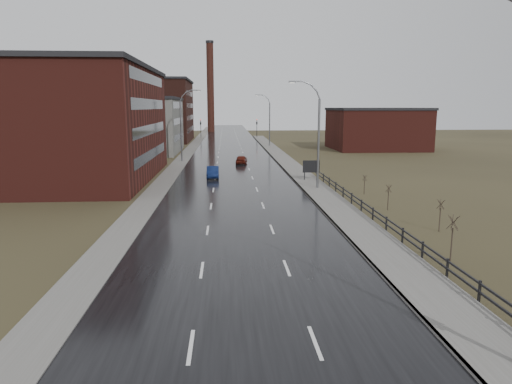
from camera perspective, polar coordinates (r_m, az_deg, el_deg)
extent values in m
cube|color=black|center=(72.00, -3.02, 3.68)|extent=(14.00, 300.00, 0.06)
cube|color=#595651|center=(48.21, 7.68, 0.23)|extent=(3.20, 180.00, 0.18)
cube|color=slate|center=(47.94, 5.90, 0.21)|extent=(0.16, 180.00, 0.18)
cube|color=#595651|center=(72.36, -9.54, 3.60)|extent=(2.40, 260.00, 0.12)
cube|color=#471914|center=(59.97, -23.55, 7.64)|extent=(22.00, 28.00, 13.00)
cube|color=black|center=(60.11, -24.04, 14.06)|extent=(22.44, 28.56, 0.50)
cube|color=black|center=(57.48, -12.91, 4.65)|extent=(0.06, 22.40, 1.20)
cube|color=black|center=(57.26, -13.03, 7.64)|extent=(0.06, 22.40, 1.20)
cube|color=black|center=(57.20, -13.16, 10.64)|extent=(0.06, 22.40, 1.20)
cube|color=black|center=(57.29, -13.29, 13.64)|extent=(0.06, 22.40, 1.20)
cube|color=slate|center=(91.16, -14.72, 7.94)|extent=(16.00, 20.00, 10.00)
cube|color=black|center=(91.10, -14.87, 11.24)|extent=(16.32, 20.40, 0.50)
cube|color=black|center=(90.11, -9.63, 6.83)|extent=(0.06, 16.00, 1.20)
cube|color=black|center=(89.97, -9.69, 8.74)|extent=(0.06, 16.00, 1.20)
cube|color=black|center=(89.93, -9.75, 10.65)|extent=(0.06, 16.00, 1.20)
cube|color=#331611|center=(121.50, -14.46, 9.71)|extent=(26.00, 24.00, 15.00)
cube|color=black|center=(121.67, -14.63, 13.36)|extent=(26.52, 24.48, 0.50)
cube|color=black|center=(119.95, -8.20, 7.78)|extent=(0.06, 19.20, 1.20)
cube|color=black|center=(119.85, -8.24, 9.21)|extent=(0.06, 19.20, 1.20)
cube|color=black|center=(119.82, -8.28, 10.64)|extent=(0.06, 19.20, 1.20)
cube|color=black|center=(119.86, -8.32, 12.08)|extent=(0.06, 19.20, 1.20)
cube|color=#471914|center=(98.66, 14.81, 7.53)|extent=(18.00, 16.00, 8.00)
cube|color=black|center=(98.55, 14.92, 10.00)|extent=(18.36, 16.32, 0.50)
cylinder|color=#331611|center=(161.67, -5.72, 12.79)|extent=(2.40, 2.40, 30.00)
cylinder|color=black|center=(162.99, -5.82, 18.17)|extent=(2.70, 2.70, 0.80)
cylinder|color=slate|center=(48.62, 7.81, 5.85)|extent=(0.24, 0.24, 9.50)
cylinder|color=slate|center=(48.44, 7.77, 11.94)|extent=(0.51, 0.14, 0.98)
cylinder|color=slate|center=(48.37, 7.23, 12.80)|extent=(0.81, 0.14, 0.81)
cylinder|color=slate|center=(48.26, 6.38, 13.39)|extent=(0.98, 0.14, 0.51)
cylinder|color=slate|center=(48.13, 5.37, 13.62)|extent=(1.01, 0.14, 0.14)
cube|color=slate|center=(48.03, 4.54, 13.58)|extent=(0.70, 0.28, 0.18)
cube|color=silver|center=(48.02, 4.54, 13.46)|extent=(0.50, 0.20, 0.04)
cylinder|color=slate|center=(73.92, -9.35, 7.41)|extent=(0.24, 0.24, 9.50)
cylinder|color=slate|center=(73.81, -9.34, 11.41)|extent=(0.51, 0.14, 0.98)
cylinder|color=slate|center=(73.78, -8.98, 11.97)|extent=(0.81, 0.14, 0.81)
cylinder|color=slate|center=(73.73, -8.42, 12.36)|extent=(0.98, 0.14, 0.51)
cylinder|color=slate|center=(73.68, -7.76, 12.51)|extent=(1.01, 0.14, 0.14)
cube|color=slate|center=(73.63, -7.21, 12.48)|extent=(0.70, 0.28, 0.18)
cube|color=silver|center=(73.63, -7.21, 12.41)|extent=(0.50, 0.20, 0.04)
cylinder|color=slate|center=(102.01, 1.71, 8.38)|extent=(0.24, 0.24, 9.50)
cylinder|color=slate|center=(101.93, 1.63, 11.28)|extent=(0.51, 0.14, 0.98)
cylinder|color=slate|center=(101.90, 1.36, 11.68)|extent=(0.81, 0.14, 0.81)
cylinder|color=slate|center=(101.84, 0.95, 11.95)|extent=(0.98, 0.14, 0.51)
cylinder|color=slate|center=(101.78, 0.47, 12.05)|extent=(1.01, 0.14, 0.14)
cube|color=slate|center=(101.73, 0.08, 12.02)|extent=(0.70, 0.28, 0.18)
cube|color=silver|center=(101.73, 0.08, 11.97)|extent=(0.50, 0.20, 0.04)
cube|color=black|center=(23.10, 26.14, -11.18)|extent=(0.10, 0.10, 1.10)
cube|color=black|center=(25.56, 22.80, -8.84)|extent=(0.10, 0.10, 1.10)
cube|color=black|center=(28.13, 20.08, -6.89)|extent=(0.10, 0.10, 1.10)
cube|color=black|center=(30.78, 17.85, -5.27)|extent=(0.10, 0.10, 1.10)
cube|color=black|center=(33.48, 15.98, -3.89)|extent=(0.10, 0.10, 1.10)
cube|color=black|center=(36.23, 14.39, -2.73)|extent=(0.10, 0.10, 1.10)
cube|color=black|center=(39.02, 13.04, -1.72)|extent=(0.10, 0.10, 1.10)
cube|color=black|center=(41.84, 11.86, -0.85)|extent=(0.10, 0.10, 1.10)
cube|color=black|center=(44.68, 10.84, -0.09)|extent=(0.10, 0.10, 1.10)
cube|color=black|center=(47.54, 9.94, 0.58)|extent=(0.10, 0.10, 1.10)
cube|color=black|center=(50.42, 9.14, 1.17)|extent=(0.10, 0.10, 1.10)
cube|color=black|center=(53.31, 8.43, 1.70)|extent=(0.10, 0.10, 1.10)
cube|color=black|center=(56.21, 7.79, 2.18)|extent=(0.10, 0.10, 1.10)
cube|color=black|center=(32.93, 16.30, -3.43)|extent=(0.08, 53.00, 0.10)
cube|color=black|center=(33.03, 16.27, -4.11)|extent=(0.08, 53.00, 0.10)
cylinder|color=#382D23|center=(28.01, 23.24, -6.17)|extent=(0.08, 0.08, 2.05)
cylinder|color=#382D23|center=(27.70, 23.53, -3.52)|extent=(0.04, 0.69, 0.81)
cylinder|color=#382D23|center=(27.73, 23.42, -3.50)|extent=(0.65, 0.26, 0.82)
cylinder|color=#382D23|center=(27.68, 23.34, -3.51)|extent=(0.39, 0.58, 0.83)
cylinder|color=#382D23|center=(27.63, 23.39, -3.54)|extent=(0.39, 0.58, 0.83)
cylinder|color=#382D23|center=(27.64, 23.51, -3.54)|extent=(0.65, 0.26, 0.82)
cylinder|color=#382D23|center=(34.72, 21.98, -3.24)|extent=(0.08, 0.08, 1.70)
cylinder|color=#382D23|center=(34.51, 22.18, -1.45)|extent=(0.04, 0.58, 0.67)
cylinder|color=#382D23|center=(34.54, 22.10, -1.43)|extent=(0.55, 0.22, 0.68)
cylinder|color=#382D23|center=(34.50, 22.03, -1.44)|extent=(0.33, 0.49, 0.69)
cylinder|color=#382D23|center=(34.44, 22.07, -1.46)|extent=(0.33, 0.49, 0.69)
cylinder|color=#382D23|center=(34.45, 22.17, -1.47)|extent=(0.55, 0.22, 0.68)
cylinder|color=#382D23|center=(40.40, 16.18, -1.07)|extent=(0.08, 0.08, 1.63)
cylinder|color=#382D23|center=(40.23, 16.33, 0.42)|extent=(0.04, 0.55, 0.65)
cylinder|color=#382D23|center=(40.26, 16.26, 0.43)|extent=(0.53, 0.21, 0.66)
cylinder|color=#382D23|center=(40.22, 16.19, 0.42)|extent=(0.32, 0.47, 0.66)
cylinder|color=#382D23|center=(40.17, 16.22, 0.41)|extent=(0.32, 0.47, 0.66)
cylinder|color=#382D23|center=(40.17, 16.31, 0.41)|extent=(0.53, 0.21, 0.66)
cylinder|color=#382D23|center=(47.27, 13.39, 0.61)|extent=(0.08, 0.08, 1.45)
cylinder|color=#382D23|center=(47.13, 13.50, 1.74)|extent=(0.04, 0.49, 0.58)
cylinder|color=#382D23|center=(47.17, 13.44, 1.75)|extent=(0.47, 0.19, 0.59)
cylinder|color=#382D23|center=(47.13, 13.38, 1.74)|extent=(0.29, 0.42, 0.59)
cylinder|color=#382D23|center=(47.08, 13.40, 1.73)|extent=(0.29, 0.42, 0.59)
cylinder|color=#382D23|center=(47.08, 13.47, 1.73)|extent=(0.47, 0.19, 0.59)
cube|color=black|center=(54.29, 6.09, 2.29)|extent=(0.10, 0.10, 1.80)
cube|color=black|center=(54.57, 7.67, 2.30)|extent=(0.10, 0.10, 1.80)
cube|color=silver|center=(54.26, 6.91, 3.19)|extent=(1.91, 0.08, 1.34)
cube|color=black|center=(54.21, 6.92, 3.19)|extent=(2.01, 0.04, 1.44)
cylinder|color=black|center=(131.80, -6.92, 7.88)|extent=(0.16, 0.16, 5.20)
imported|color=black|center=(131.72, -6.94, 8.81)|extent=(0.58, 2.73, 1.10)
sphere|color=#FF190C|center=(131.56, -6.95, 8.94)|extent=(0.18, 0.18, 0.18)
cylinder|color=black|center=(131.92, 0.10, 7.96)|extent=(0.16, 0.16, 5.20)
imported|color=black|center=(131.83, 0.10, 8.89)|extent=(0.58, 2.73, 1.10)
sphere|color=#FF190C|center=(131.68, 0.11, 9.02)|extent=(0.18, 0.18, 0.18)
imported|color=#0E1B46|center=(56.72, -5.42, 2.45)|extent=(1.57, 4.27, 1.40)
imported|color=#4F150D|center=(70.34, -1.83, 4.05)|extent=(2.04, 4.09, 1.34)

